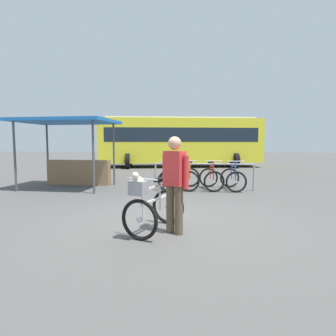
# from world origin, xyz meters

# --- Properties ---
(ground_plane) EXTENTS (80.00, 80.00, 0.00)m
(ground_plane) POSITION_xyz_m (0.00, 0.00, 0.00)
(ground_plane) COLOR #514F4C
(bike_rack_rail) EXTENTS (3.21, 0.07, 0.88)m
(bike_rack_rail) POSITION_xyz_m (0.72, 3.72, 0.66)
(bike_rack_rail) COLOR #99999E
(bike_rack_rail) RESTS_ON ground
(racked_bike_black) EXTENTS (0.71, 1.14, 0.98)m
(racked_bike_black) POSITION_xyz_m (-0.43, 3.90, 0.37)
(racked_bike_black) COLOR black
(racked_bike_black) RESTS_ON ground
(racked_bike_orange) EXTENTS (0.67, 1.12, 0.98)m
(racked_bike_orange) POSITION_xyz_m (0.27, 3.90, 0.37)
(racked_bike_orange) COLOR black
(racked_bike_orange) RESTS_ON ground
(racked_bike_red) EXTENTS (0.80, 1.18, 0.97)m
(racked_bike_red) POSITION_xyz_m (0.97, 3.90, 0.37)
(racked_bike_red) COLOR black
(racked_bike_red) RESTS_ON ground
(racked_bike_blue) EXTENTS (0.75, 1.15, 0.97)m
(racked_bike_blue) POSITION_xyz_m (1.67, 3.90, 0.37)
(racked_bike_blue) COLOR black
(racked_bike_blue) RESTS_ON ground
(featured_bicycle) EXTENTS (0.99, 1.26, 1.09)m
(featured_bicycle) POSITION_xyz_m (-0.24, -0.79, 0.49)
(featured_bicycle) COLOR black
(featured_bicycle) RESTS_ON ground
(person_with_featured_bike) EXTENTS (0.46, 0.35, 1.64)m
(person_with_featured_bike) POSITION_xyz_m (0.15, -0.75, 0.91)
(person_with_featured_bike) COLOR brown
(person_with_featured_bike) RESTS_ON ground
(bus_distant) EXTENTS (10.29, 4.58, 3.08)m
(bus_distant) POSITION_xyz_m (-0.62, 12.65, 1.74)
(bus_distant) COLOR yellow
(bus_distant) RESTS_ON ground
(market_stall) EXTENTS (3.21, 2.45, 2.30)m
(market_stall) POSITION_xyz_m (-3.82, 4.05, 1.39)
(market_stall) COLOR #4C4C51
(market_stall) RESTS_ON ground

